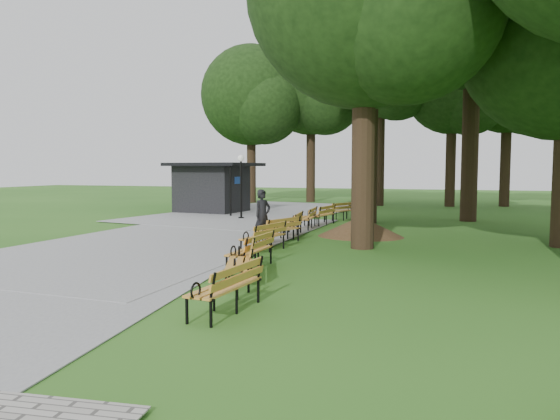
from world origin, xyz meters
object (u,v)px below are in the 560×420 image
(dirt_mound, at_px, (361,227))
(lawn_tree_2, at_px, (370,14))
(bench_2, at_px, (250,251))
(bench_3, at_px, (263,237))
(person, at_px, (263,216))
(bench_5, at_px, (291,224))
(bench_0, at_px, (225,287))
(lamp_post, at_px, (241,173))
(bench_7, at_px, (322,215))
(bench_8, at_px, (340,211))
(bench_1, at_px, (239,263))
(bench_4, at_px, (278,230))
(kiosk, at_px, (212,188))
(lawn_tree_4, at_px, (474,17))
(bench_6, at_px, (306,218))

(dirt_mound, height_order, lawn_tree_2, lawn_tree_2)
(bench_2, relative_size, bench_3, 1.00)
(person, bearing_deg, bench_2, -133.20)
(bench_5, bearing_deg, bench_0, 3.38)
(lamp_post, bearing_deg, bench_2, -66.80)
(bench_7, xyz_separation_m, bench_8, (0.33, 2.30, 0.00))
(bench_1, xyz_separation_m, bench_7, (-0.99, 11.68, 0.00))
(lamp_post, height_order, bench_1, lamp_post)
(bench_3, relative_size, bench_8, 1.00)
(bench_0, height_order, bench_4, same)
(kiosk, xyz_separation_m, lamp_post, (3.04, -3.13, 0.86))
(bench_4, height_order, lawn_tree_4, lawn_tree_4)
(lawn_tree_4, bearing_deg, bench_0, -104.22)
(bench_8, height_order, lawn_tree_2, lawn_tree_2)
(lawn_tree_4, bearing_deg, bench_3, -118.04)
(kiosk, height_order, bench_3, kiosk)
(bench_7, xyz_separation_m, lawn_tree_4, (6.08, 3.78, 8.80))
(bench_5, xyz_separation_m, bench_7, (0.18, 3.97, 0.00))
(bench_7, relative_size, lawn_tree_4, 0.15)
(kiosk, distance_m, bench_2, 16.69)
(kiosk, height_order, bench_1, kiosk)
(kiosk, height_order, bench_2, kiosk)
(lamp_post, bearing_deg, kiosk, 134.20)
(lamp_post, bearing_deg, bench_8, 11.00)
(dirt_mound, height_order, bench_5, bench_5)
(bench_5, height_order, bench_7, same)
(bench_5, bearing_deg, dirt_mound, 99.77)
(bench_1, distance_m, bench_7, 11.72)
(bench_3, bearing_deg, bench_2, 25.22)
(bench_4, bearing_deg, person, -90.00)
(bench_7, xyz_separation_m, lawn_tree_2, (1.76, 1.51, 8.72))
(lamp_post, relative_size, bench_5, 1.63)
(bench_0, relative_size, bench_3, 1.00)
(person, bearing_deg, bench_6, 24.69)
(bench_4, height_order, bench_7, same)
(kiosk, relative_size, bench_4, 2.31)
(bench_4, xyz_separation_m, bench_8, (0.40, 8.13, 0.00))
(person, height_order, lawn_tree_4, lawn_tree_4)
(bench_5, bearing_deg, bench_6, 174.91)
(bench_6, bearing_deg, kiosk, -135.78)
(lamp_post, height_order, bench_0, lamp_post)
(bench_4, bearing_deg, lamp_post, -129.80)
(bench_1, height_order, bench_2, same)
(bench_1, xyz_separation_m, lawn_tree_4, (5.09, 15.46, 8.80))
(bench_4, xyz_separation_m, bench_6, (-0.19, 4.23, 0.00))
(dirt_mound, xyz_separation_m, bench_4, (-2.28, -2.57, 0.08))
(person, xyz_separation_m, lawn_tree_2, (2.45, 7.12, 8.29))
(bench_5, bearing_deg, lamp_post, -149.35)
(lawn_tree_2, bearing_deg, lawn_tree_4, 27.72)
(person, xyz_separation_m, dirt_mound, (2.89, 2.35, -0.51))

